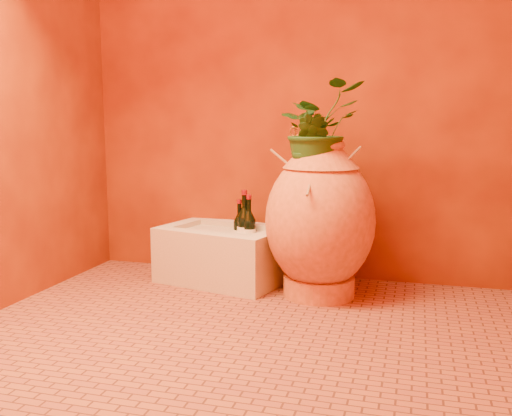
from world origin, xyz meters
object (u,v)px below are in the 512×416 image
(stone_basin, at_px, (223,255))
(amphora, at_px, (320,220))
(wine_bottle_b, at_px, (244,229))
(wine_bottle_a, at_px, (249,231))
(wall_tap, at_px, (295,138))
(wine_bottle_c, at_px, (240,232))

(stone_basin, bearing_deg, amphora, -12.74)
(stone_basin, xyz_separation_m, wine_bottle_b, (0.11, 0.05, 0.15))
(wine_bottle_a, distance_m, wall_tap, 0.60)
(wine_bottle_c, relative_size, wall_tap, 1.92)
(amphora, xyz_separation_m, wall_tap, (-0.20, 0.30, 0.42))
(wine_bottle_b, xyz_separation_m, wall_tap, (0.26, 0.13, 0.52))
(wine_bottle_b, distance_m, wall_tap, 0.60)
(amphora, relative_size, stone_basin, 1.06)
(wine_bottle_a, distance_m, wine_bottle_c, 0.07)
(wine_bottle_c, bearing_deg, wine_bottle_a, -21.18)
(wine_bottle_a, height_order, wine_bottle_b, wine_bottle_b)
(stone_basin, bearing_deg, wine_bottle_b, 21.51)
(amphora, xyz_separation_m, wine_bottle_a, (-0.44, 0.17, -0.12))
(stone_basin, relative_size, wine_bottle_c, 2.63)
(amphora, relative_size, wine_bottle_a, 2.50)
(amphora, bearing_deg, wine_bottle_b, 159.29)
(stone_basin, relative_size, wall_tap, 5.05)
(wine_bottle_a, height_order, wine_bottle_c, wine_bottle_a)
(wine_bottle_a, relative_size, wine_bottle_c, 1.12)
(wine_bottle_a, xyz_separation_m, wine_bottle_c, (-0.06, 0.02, -0.01))
(stone_basin, xyz_separation_m, wine_bottle_a, (0.14, 0.04, 0.14))
(amphora, relative_size, wall_tap, 5.36)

